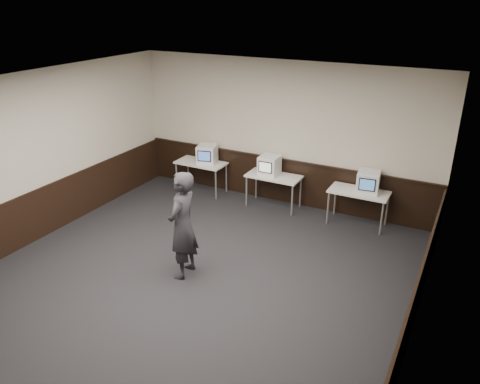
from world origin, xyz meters
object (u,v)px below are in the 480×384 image
at_px(desk_center, 274,178).
at_px(desk_right, 359,194).
at_px(emac_center, 269,165).
at_px(desk_left, 201,165).
at_px(emac_right, 368,182).
at_px(emac_left, 207,154).
at_px(person, 182,225).

xyz_separation_m(desk_center, desk_right, (1.90, 0.00, 0.00)).
bearing_deg(desk_right, emac_center, 179.05).
height_order(desk_left, desk_center, same).
xyz_separation_m(desk_center, emac_center, (-0.13, 0.03, 0.28)).
xyz_separation_m(desk_left, emac_right, (3.95, 0.04, 0.29)).
xyz_separation_m(emac_left, person, (1.53, -3.28, -0.03)).
distance_m(emac_center, emac_right, 2.18).
bearing_deg(emac_left, desk_left, 179.76).
relative_size(emac_center, emac_right, 0.89).
distance_m(desk_left, emac_center, 1.79).
xyz_separation_m(desk_center, emac_left, (-1.74, 0.04, 0.29)).
bearing_deg(desk_center, emac_right, 1.21).
height_order(emac_left, emac_center, emac_left).
bearing_deg(emac_left, emac_center, -14.89).
height_order(desk_center, emac_left, emac_left).
height_order(desk_center, emac_right, emac_right).
height_order(desk_center, person, person).
distance_m(desk_left, desk_right, 3.80).
distance_m(desk_center, emac_center, 0.31).
height_order(desk_right, emac_left, emac_left).
height_order(desk_left, emac_left, emac_left).
distance_m(emac_center, person, 3.27).
height_order(emac_right, person, person).
height_order(desk_right, emac_right, emac_right).
distance_m(desk_right, emac_center, 2.05).
relative_size(emac_left, emac_center, 1.19).
relative_size(desk_left, desk_right, 1.00).
xyz_separation_m(emac_left, emac_center, (1.61, -0.01, -0.00)).
bearing_deg(emac_center, desk_right, -1.42).
height_order(emac_center, emac_right, emac_right).
bearing_deg(emac_left, emac_right, -14.62).
bearing_deg(emac_center, emac_right, -0.22).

